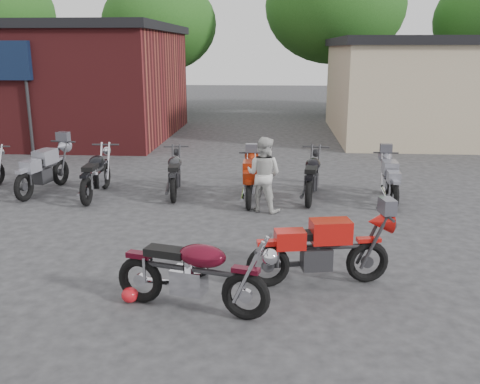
# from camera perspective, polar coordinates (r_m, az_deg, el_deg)

# --- Properties ---
(ground) EXTENTS (90.00, 90.00, 0.00)m
(ground) POSITION_cam_1_polar(r_m,az_deg,el_deg) (7.58, -5.76, -11.29)
(ground) COLOR #2C2C2E
(brick_building) EXTENTS (12.00, 8.00, 4.00)m
(brick_building) POSITION_cam_1_polar(r_m,az_deg,el_deg) (23.12, -22.60, 10.55)
(brick_building) COLOR maroon
(brick_building) RESTS_ON ground
(stucco_building) EXTENTS (10.00, 8.00, 3.50)m
(stucco_building) POSITION_cam_1_polar(r_m,az_deg,el_deg) (22.94, 22.90, 9.87)
(stucco_building) COLOR tan
(stucco_building) RESTS_ON ground
(tree_1) EXTENTS (5.92, 5.92, 7.40)m
(tree_1) POSITION_cam_1_polar(r_m,az_deg,el_deg) (29.36, -8.50, 15.55)
(tree_1) COLOR #184211
(tree_1) RESTS_ON ground
(tree_2) EXTENTS (7.04, 7.04, 8.80)m
(tree_2) POSITION_cam_1_polar(r_m,az_deg,el_deg) (28.85, 10.01, 16.89)
(tree_2) COLOR #184211
(tree_2) RESTS_ON ground
(vintage_motorcycle) EXTENTS (2.18, 1.19, 1.20)m
(vintage_motorcycle) POSITION_cam_1_polar(r_m,az_deg,el_deg) (7.01, -4.95, -8.15)
(vintage_motorcycle) COLOR #510A19
(vintage_motorcycle) RESTS_ON ground
(sportbike) EXTENTS (2.13, 1.02, 1.18)m
(sportbike) POSITION_cam_1_polar(r_m,az_deg,el_deg) (7.85, 8.71, -5.76)
(sportbike) COLOR red
(sportbike) RESTS_ON ground
(helmet) EXTENTS (0.26, 0.26, 0.21)m
(helmet) POSITION_cam_1_polar(r_m,az_deg,el_deg) (7.57, -11.66, -10.70)
(helmet) COLOR red
(helmet) RESTS_ON ground
(person_light) EXTENTS (0.95, 0.86, 1.59)m
(person_light) POSITION_cam_1_polar(r_m,az_deg,el_deg) (11.26, 2.54, 1.89)
(person_light) COLOR silver
(person_light) RESTS_ON ground
(row_bike_1) EXTENTS (1.02, 2.19, 1.22)m
(row_bike_1) POSITION_cam_1_polar(r_m,az_deg,el_deg) (13.60, -20.25, 2.47)
(row_bike_1) COLOR gray
(row_bike_1) RESTS_ON ground
(row_bike_2) EXTENTS (0.77, 2.11, 1.20)m
(row_bike_2) POSITION_cam_1_polar(r_m,az_deg,el_deg) (12.85, -15.12, 2.15)
(row_bike_2) COLOR black
(row_bike_2) RESTS_ON ground
(row_bike_3) EXTENTS (0.89, 2.01, 1.13)m
(row_bike_3) POSITION_cam_1_polar(r_m,az_deg,el_deg) (12.69, -6.97, 2.22)
(row_bike_3) COLOR #252527
(row_bike_3) RESTS_ON ground
(row_bike_4) EXTENTS (0.64, 1.86, 1.08)m
(row_bike_4) POSITION_cam_1_polar(r_m,az_deg,el_deg) (12.05, 1.06, 1.53)
(row_bike_4) COLOR #A3290D
(row_bike_4) RESTS_ON ground
(row_bike_5) EXTENTS (0.95, 2.11, 1.18)m
(row_bike_5) POSITION_cam_1_polar(r_m,az_deg,el_deg) (12.35, 7.71, 1.97)
(row_bike_5) COLOR black
(row_bike_5) RESTS_ON ground
(row_bike_6) EXTENTS (0.69, 1.88, 1.08)m
(row_bike_6) POSITION_cam_1_polar(r_m,az_deg,el_deg) (12.53, 15.72, 1.47)
(row_bike_6) COLOR gray
(row_bike_6) RESTS_ON ground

